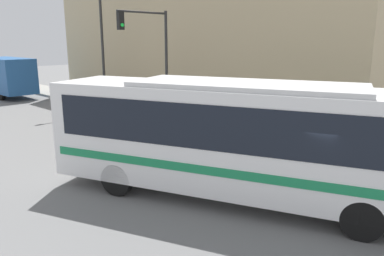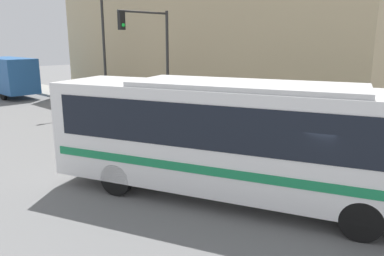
# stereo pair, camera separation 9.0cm
# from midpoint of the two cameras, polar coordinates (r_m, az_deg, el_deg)

# --- Properties ---
(ground_plane) EXTENTS (120.00, 120.00, 0.00)m
(ground_plane) POSITION_cam_midpoint_polar(r_m,az_deg,el_deg) (11.08, 16.38, -11.60)
(ground_plane) COLOR slate
(sidewalk) EXTENTS (2.90, 70.00, 0.16)m
(sidewalk) POSITION_cam_midpoint_polar(r_m,az_deg,el_deg) (29.07, -14.24, 4.10)
(sidewalk) COLOR gray
(sidewalk) RESTS_ON ground_plane
(building_facade) EXTENTS (6.00, 25.37, 12.48)m
(building_facade) POSITION_cam_midpoint_polar(r_m,az_deg,el_deg) (26.67, 1.12, 16.98)
(building_facade) COLOR tan
(building_facade) RESTS_ON ground_plane
(city_bus) EXTENTS (6.49, 11.61, 3.43)m
(city_bus) POSITION_cam_midpoint_polar(r_m,az_deg,el_deg) (10.63, 8.11, -0.95)
(city_bus) COLOR white
(city_bus) RESTS_ON ground_plane
(delivery_truck) EXTENTS (2.33, 8.11, 3.12)m
(delivery_truck) POSITION_cam_midpoint_polar(r_m,az_deg,el_deg) (34.26, -26.44, 7.19)
(delivery_truck) COLOR #265999
(delivery_truck) RESTS_ON ground_plane
(fire_hydrant) EXTENTS (0.23, 0.31, 0.73)m
(fire_hydrant) POSITION_cam_midpoint_polar(r_m,az_deg,el_deg) (16.40, 16.43, -1.47)
(fire_hydrant) COLOR #999999
(fire_hydrant) RESTS_ON sidewalk
(traffic_light_pole) EXTENTS (3.28, 0.35, 5.91)m
(traffic_light_pole) POSITION_cam_midpoint_polar(r_m,az_deg,el_deg) (20.55, -5.89, 12.21)
(traffic_light_pole) COLOR #2D2D2D
(traffic_light_pole) RESTS_ON sidewalk
(parking_meter) EXTENTS (0.14, 0.14, 1.23)m
(parking_meter) POSITION_cam_midpoint_polar(r_m,az_deg,el_deg) (19.79, 0.73, 2.99)
(parking_meter) COLOR #2D2D2D
(parking_meter) RESTS_ON sidewalk
(street_lamp) EXTENTS (3.07, 0.28, 7.07)m
(street_lamp) POSITION_cam_midpoint_polar(r_m,az_deg,el_deg) (26.21, -14.02, 12.69)
(street_lamp) COLOR #2D2D2D
(street_lamp) RESTS_ON sidewalk
(pedestrian_near_corner) EXTENTS (0.34, 0.34, 1.78)m
(pedestrian_near_corner) POSITION_cam_midpoint_polar(r_m,az_deg,el_deg) (23.56, -5.25, 4.79)
(pedestrian_near_corner) COLOR #23283D
(pedestrian_near_corner) RESTS_ON sidewalk
(pedestrian_mid_block) EXTENTS (0.34, 0.34, 1.79)m
(pedestrian_mid_block) POSITION_cam_midpoint_polar(r_m,az_deg,el_deg) (22.31, -3.56, 4.34)
(pedestrian_mid_block) COLOR #23283D
(pedestrian_mid_block) RESTS_ON sidewalk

